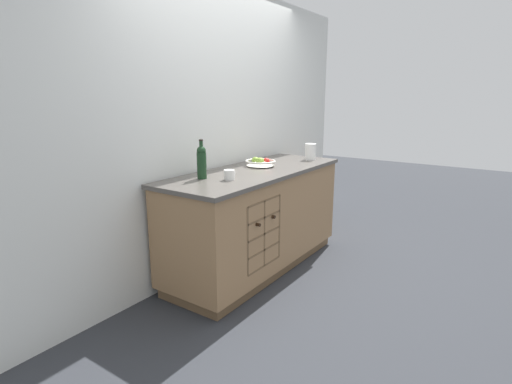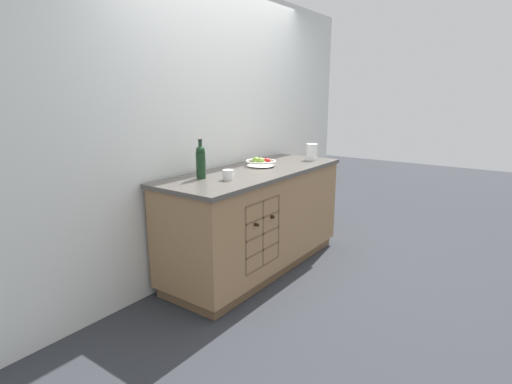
% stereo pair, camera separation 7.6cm
% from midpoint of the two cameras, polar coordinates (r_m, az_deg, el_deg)
% --- Properties ---
extents(ground_plane, '(14.00, 14.00, 0.00)m').
position_cam_midpoint_polar(ground_plane, '(3.84, 0.57, -10.58)').
color(ground_plane, '#2D3035').
extents(back_wall, '(4.40, 0.06, 2.55)m').
position_cam_midpoint_polar(back_wall, '(3.77, -4.52, 9.00)').
color(back_wall, silver).
rests_on(back_wall, ground_plane).
extents(kitchen_island, '(1.98, 0.73, 0.93)m').
position_cam_midpoint_polar(kitchen_island, '(3.67, 0.59, -3.87)').
color(kitchen_island, brown).
rests_on(kitchen_island, ground_plane).
extents(fruit_bowl, '(0.28, 0.28, 0.08)m').
position_cam_midpoint_polar(fruit_bowl, '(3.74, 1.27, 4.28)').
color(fruit_bowl, silver).
rests_on(fruit_bowl, kitchen_island).
extents(white_pitcher, '(0.17, 0.12, 0.17)m').
position_cam_midpoint_polar(white_pitcher, '(4.15, 8.51, 5.76)').
color(white_pitcher, white).
rests_on(white_pitcher, kitchen_island).
extents(ceramic_mug, '(0.12, 0.08, 0.08)m').
position_cam_midpoint_polar(ceramic_mug, '(3.14, -3.29, 2.49)').
color(ceramic_mug, white).
rests_on(ceramic_mug, kitchen_island).
extents(standing_wine_bottle, '(0.08, 0.08, 0.31)m').
position_cam_midpoint_polar(standing_wine_bottle, '(3.19, -7.23, 4.42)').
color(standing_wine_bottle, '#19381E').
rests_on(standing_wine_bottle, kitchen_island).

